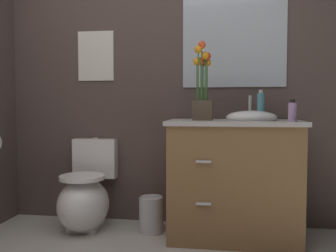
# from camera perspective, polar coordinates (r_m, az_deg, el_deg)

# --- Properties ---
(wall_back) EXTENTS (3.95, 0.05, 2.50)m
(wall_back) POSITION_cam_1_polar(r_m,az_deg,el_deg) (3.06, 2.73, 8.66)
(wall_back) COLOR #4C3D38
(wall_back) RESTS_ON ground_plane
(toilet) EXTENTS (0.38, 0.59, 0.69)m
(toilet) POSITION_cam_1_polar(r_m,az_deg,el_deg) (3.01, -12.43, -10.60)
(toilet) COLOR white
(toilet) RESTS_ON ground_plane
(vanity_cabinet) EXTENTS (0.94, 0.56, 1.03)m
(vanity_cabinet) POSITION_cam_1_polar(r_m,az_deg,el_deg) (2.75, 10.01, -7.76)
(vanity_cabinet) COLOR brown
(vanity_cabinet) RESTS_ON ground_plane
(flower_vase) EXTENTS (0.14, 0.14, 0.56)m
(flower_vase) POSITION_cam_1_polar(r_m,az_deg,el_deg) (2.68, 5.31, 5.19)
(flower_vase) COLOR #4C3D2D
(flower_vase) RESTS_ON vanity_cabinet
(soap_bottle) EXTENTS (0.05, 0.05, 0.22)m
(soap_bottle) POSITION_cam_1_polar(r_m,az_deg,el_deg) (2.77, 13.94, 2.95)
(soap_bottle) COLOR teal
(soap_bottle) RESTS_ON vanity_cabinet
(lotion_bottle) EXTENTS (0.06, 0.06, 0.15)m
(lotion_bottle) POSITION_cam_1_polar(r_m,az_deg,el_deg) (2.61, 18.41, 2.11)
(lotion_bottle) COLOR #B28CBF
(lotion_bottle) RESTS_ON vanity_cabinet
(trash_bin) EXTENTS (0.18, 0.18, 0.27)m
(trash_bin) POSITION_cam_1_polar(r_m,az_deg,el_deg) (2.90, -2.57, -13.27)
(trash_bin) COLOR #B7B7BC
(trash_bin) RESTS_ON ground_plane
(wall_poster) EXTENTS (0.30, 0.01, 0.41)m
(wall_poster) POSITION_cam_1_polar(r_m,az_deg,el_deg) (3.21, -10.93, 10.41)
(wall_poster) COLOR silver
(wall_mirror) EXTENTS (0.80, 0.01, 0.70)m
(wall_mirror) POSITION_cam_1_polar(r_m,az_deg,el_deg) (3.04, 10.01, 12.45)
(wall_mirror) COLOR #B2BCC6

